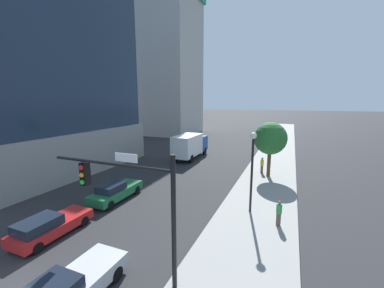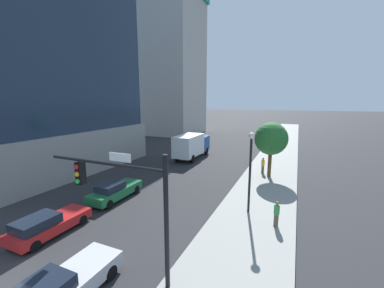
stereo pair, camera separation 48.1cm
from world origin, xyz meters
TOP-DOWN VIEW (x-y plane):
  - sidewalk at (8.15, 20.00)m, footprint 5.28×120.00m
  - construction_building at (-18.39, 46.84)m, footprint 16.34×14.14m
  - traffic_light_pole at (3.78, 3.82)m, footprint 6.29×0.48m
  - street_lamp at (7.69, 12.07)m, footprint 0.44×0.44m
  - street_tree at (8.12, 20.76)m, footprint 3.24×3.24m
  - car_green at (-2.57, 10.25)m, footprint 1.75×4.76m
  - car_red at (-2.57, 4.58)m, footprint 1.79×4.49m
  - box_truck at (-2.57, 25.39)m, footprint 2.43×7.47m
  - pedestrian_green_shirt at (9.62, 10.81)m, footprint 0.34×0.34m
  - pedestrian_yellow_shirt at (7.36, 21.75)m, footprint 0.34×0.34m

SIDE VIEW (x-z plane):
  - sidewalk at x=8.15m, z-range 0.00..0.15m
  - car_red at x=-2.57m, z-range -0.01..1.38m
  - car_green at x=-2.57m, z-range -0.01..1.47m
  - pedestrian_green_shirt at x=9.62m, z-range 0.16..1.80m
  - pedestrian_yellow_shirt at x=7.36m, z-range 0.17..1.87m
  - box_truck at x=-2.57m, z-range 0.20..3.51m
  - street_lamp at x=7.69m, z-range 1.04..6.64m
  - traffic_light_pole at x=3.78m, z-range 1.19..6.87m
  - street_tree at x=8.12m, z-range 1.29..6.85m
  - construction_building at x=-18.39m, z-range -1.87..37.65m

